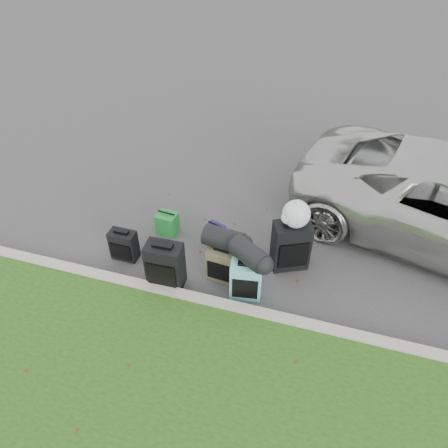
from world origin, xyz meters
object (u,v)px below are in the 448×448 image
(suitcase_large_black_left, at_px, (165,265))
(suitcase_teal, at_px, (246,280))
(suitcase_small_black, at_px, (124,245))
(suitcase_large_black_right, at_px, (291,245))
(tote_navy, at_px, (215,233))
(suitcase_olive, at_px, (222,264))
(tote_green, at_px, (167,223))

(suitcase_large_black_left, relative_size, suitcase_teal, 1.20)
(suitcase_small_black, xyz_separation_m, suitcase_large_black_left, (0.85, -0.33, 0.12))
(suitcase_large_black_right, relative_size, tote_navy, 2.70)
(suitcase_small_black, height_order, suitcase_large_black_right, suitcase_large_black_right)
(suitcase_large_black_left, xyz_separation_m, suitcase_teal, (1.19, 0.12, -0.06))
(suitcase_teal, xyz_separation_m, suitcase_large_black_right, (0.50, 0.80, 0.10))
(suitcase_large_black_right, bearing_deg, suitcase_large_black_left, -176.92)
(suitcase_large_black_right, bearing_deg, suitcase_teal, -147.46)
(suitcase_olive, xyz_separation_m, suitcase_teal, (0.43, -0.24, 0.03))
(suitcase_teal, bearing_deg, suitcase_large_black_left, 176.78)
(suitcase_large_black_left, xyz_separation_m, tote_green, (-0.43, 1.10, -0.19))
(suitcase_small_black, relative_size, tote_navy, 1.70)
(suitcase_teal, height_order, tote_green, suitcase_teal)
(suitcase_large_black_left, height_order, suitcase_teal, suitcase_large_black_left)
(tote_navy, bearing_deg, suitcase_small_black, -129.98)
(suitcase_olive, bearing_deg, suitcase_teal, -24.31)
(tote_green, height_order, tote_navy, tote_green)
(suitcase_olive, height_order, suitcase_teal, suitcase_teal)
(suitcase_small_black, distance_m, suitcase_large_black_left, 0.92)
(suitcase_large_black_left, distance_m, suitcase_teal, 1.20)
(tote_green, bearing_deg, suitcase_olive, -26.48)
(suitcase_large_black_right, bearing_deg, tote_green, 149.80)
(suitcase_large_black_right, relative_size, tote_green, 2.21)
(suitcase_olive, bearing_deg, tote_green, 152.70)
(suitcase_olive, relative_size, tote_green, 1.54)
(suitcase_teal, bearing_deg, suitcase_small_black, 165.14)
(suitcase_olive, distance_m, suitcase_large_black_right, 1.09)
(suitcase_large_black_right, distance_m, tote_green, 2.15)
(suitcase_olive, bearing_deg, tote_navy, 119.16)
(suitcase_small_black, relative_size, tote_green, 1.39)
(suitcase_large_black_left, distance_m, suitcase_large_black_right, 1.93)
(suitcase_teal, bearing_deg, suitcase_large_black_right, 48.88)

